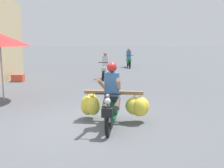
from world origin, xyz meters
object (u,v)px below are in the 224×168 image
(motorbike_distant_ahead_left, at_px, (129,60))
(produce_crate, at_px, (18,78))
(market_umbrella_near_shop, at_px, (0,40))
(motorbike_main_loaded, at_px, (114,103))
(motorbike_distant_ahead_right, at_px, (105,68))

(motorbike_distant_ahead_left, distance_m, produce_crate, 8.58)
(motorbike_distant_ahead_left, relative_size, market_umbrella_near_shop, 0.71)
(motorbike_distant_ahead_left, bearing_deg, motorbike_main_loaded, -94.31)
(market_umbrella_near_shop, height_order, produce_crate, market_umbrella_near_shop)
(motorbike_main_loaded, bearing_deg, motorbike_distant_ahead_left, 85.69)
(motorbike_distant_ahead_right, xyz_separation_m, produce_crate, (-4.27, -0.87, -0.39))
(motorbike_main_loaded, bearing_deg, motorbike_distant_ahead_right, 93.92)
(motorbike_distant_ahead_left, xyz_separation_m, produce_crate, (-5.74, -6.36, -0.39))
(produce_crate, bearing_deg, market_umbrella_near_shop, -76.59)
(motorbike_distant_ahead_right, bearing_deg, motorbike_main_loaded, -86.08)
(market_umbrella_near_shop, xyz_separation_m, produce_crate, (-0.98, 4.10, -1.90))
(motorbike_main_loaded, bearing_deg, produce_crate, 126.40)
(motorbike_main_loaded, relative_size, market_umbrella_near_shop, 0.83)
(motorbike_distant_ahead_left, xyz_separation_m, motorbike_distant_ahead_right, (-1.47, -5.49, 0.00))
(motorbike_distant_ahead_left, height_order, produce_crate, motorbike_distant_ahead_left)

